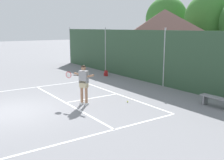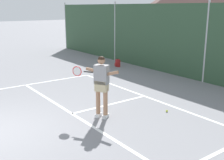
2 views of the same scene
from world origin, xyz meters
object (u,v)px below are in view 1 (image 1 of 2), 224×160
tennis_player (83,81)px  backpack_red (106,73)px  courtside_bench (217,100)px  tennis_ball (128,102)px

tennis_player → backpack_red: (-5.60, 4.87, -0.92)m
tennis_player → backpack_red: size_ratio=4.01×
courtside_bench → tennis_player: bearing=-128.8°
tennis_player → tennis_ball: bearing=65.7°
tennis_ball → tennis_player: bearing=-114.3°
tennis_ball → courtside_bench: 4.05m
tennis_ball → backpack_red: 7.11m
backpack_red → courtside_bench: size_ratio=0.29×
backpack_red → tennis_ball: bearing=-24.6°
tennis_player → tennis_ball: 2.36m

